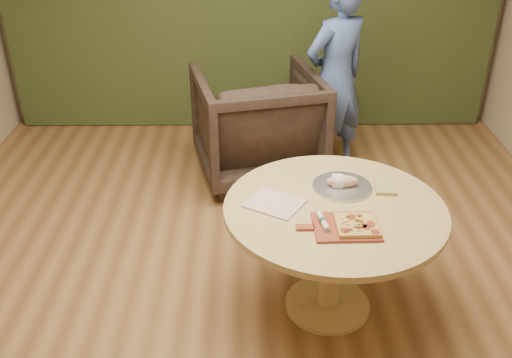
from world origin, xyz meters
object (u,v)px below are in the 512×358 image
at_px(armchair, 258,119).
at_px(serving_tray, 342,186).
at_px(bread_roll, 341,181).
at_px(flatbread_pizza, 357,225).
at_px(person_standing, 335,79).
at_px(pedestal_table, 333,226).
at_px(cutlery_roll, 323,221).
at_px(pizza_paddle, 344,227).

bearing_deg(armchair, serving_tray, 93.77).
relative_size(serving_tray, bread_roll, 1.84).
height_order(flatbread_pizza, serving_tray, flatbread_pizza).
bearing_deg(person_standing, pedestal_table, 48.72).
bearing_deg(pedestal_table, cutlery_roll, -115.37).
bearing_deg(flatbread_pizza, pedestal_table, 109.77).
bearing_deg(serving_tray, flatbread_pizza, -88.12).
distance_m(pedestal_table, cutlery_roll, 0.28).
height_order(bread_roll, armchair, armchair).
height_order(pizza_paddle, person_standing, person_standing).
distance_m(serving_tray, bread_roll, 0.04).
bearing_deg(armchair, flatbread_pizza, 90.51).
xyz_separation_m(pedestal_table, cutlery_roll, (-0.09, -0.20, 0.17)).
bearing_deg(armchair, pizza_paddle, 88.83).
bearing_deg(serving_tray, armchair, 107.30).
relative_size(pizza_paddle, flatbread_pizza, 1.99).
bearing_deg(pedestal_table, person_standing, 82.63).
relative_size(serving_tray, person_standing, 0.21).
distance_m(serving_tray, armchair, 1.66).
distance_m(pedestal_table, person_standing, 1.88).
xyz_separation_m(bread_roll, person_standing, (0.18, 1.64, 0.06)).
xyz_separation_m(serving_tray, bread_roll, (-0.01, 0.00, 0.04)).
height_order(serving_tray, person_standing, person_standing).
relative_size(flatbread_pizza, bread_roll, 1.16).
relative_size(pedestal_table, armchair, 1.23).
distance_m(armchair, person_standing, 0.74).
bearing_deg(flatbread_pizza, pizza_paddle, 169.53).
xyz_separation_m(flatbread_pizza, serving_tray, (-0.01, 0.44, -0.02)).
bearing_deg(bread_roll, person_standing, 83.80).
height_order(flatbread_pizza, person_standing, person_standing).
xyz_separation_m(flatbread_pizza, person_standing, (0.15, 2.08, 0.08)).
height_order(pedestal_table, person_standing, person_standing).
xyz_separation_m(flatbread_pizza, cutlery_roll, (-0.18, 0.04, 0.00)).
relative_size(cutlery_roll, person_standing, 0.12).
bearing_deg(pizza_paddle, cutlery_roll, 165.18).
relative_size(flatbread_pizza, serving_tray, 0.63).
height_order(pedestal_table, bread_roll, bread_roll).
height_order(pizza_paddle, flatbread_pizza, flatbread_pizza).
xyz_separation_m(armchair, person_standing, (0.66, 0.07, 0.34)).
height_order(serving_tray, armchair, armchair).
distance_m(serving_tray, person_standing, 1.65).
relative_size(bread_roll, person_standing, 0.11).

